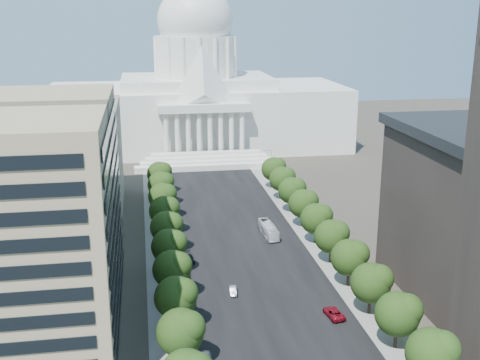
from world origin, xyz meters
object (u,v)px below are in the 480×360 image
car_dark_b (188,258)px  city_bus (269,230)px  car_parked (206,360)px  car_silver (233,291)px  car_red (334,313)px

car_dark_b → city_bus: bearing=25.6°
car_dark_b → car_parked: size_ratio=1.20×
car_silver → car_parked: size_ratio=0.85×
car_silver → car_dark_b: size_ratio=0.70×
car_dark_b → car_parked: 41.61m
car_silver → car_red: 21.01m
car_silver → car_red: bearing=-30.9°
city_bus → car_silver: bearing=-117.0°
car_silver → car_parked: bearing=-103.2°
car_silver → city_bus: 33.51m
car_silver → car_red: car_red is taller
car_red → car_parked: (-25.00, -11.64, 0.01)m
car_silver → car_parked: car_parked is taller
car_red → city_bus: 43.07m
car_silver → car_parked: (-8.03, -24.02, 0.14)m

